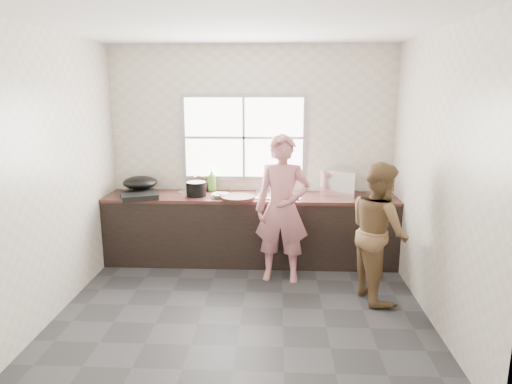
{
  "coord_description": "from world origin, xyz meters",
  "views": [
    {
      "loc": [
        0.33,
        -4.22,
        2.15
      ],
      "look_at": [
        0.1,
        0.65,
        1.05
      ],
      "focal_mm": 32.0,
      "sensor_mm": 36.0,
      "label": 1
    }
  ],
  "objects_px": {
    "bowl_mince": "(220,195)",
    "bowl_crabs": "(284,195)",
    "woman": "(282,214)",
    "wok": "(140,183)",
    "cutting_board": "(238,198)",
    "pot_lid_right": "(187,192)",
    "plate_food": "(197,195)",
    "bottle_brown_tall": "(195,184)",
    "pot_lid_left": "(140,196)",
    "bowl_held": "(287,197)",
    "dish_rack": "(340,182)",
    "person_side": "(379,231)",
    "black_pot": "(196,189)",
    "bottle_brown_short": "(203,184)",
    "bottle_green": "(212,180)",
    "burner": "(139,195)",
    "glass_jar": "(199,190)"
  },
  "relations": [
    {
      "from": "bottle_green",
      "to": "glass_jar",
      "type": "relative_size",
      "value": 3.0
    },
    {
      "from": "black_pot",
      "to": "plate_food",
      "type": "height_order",
      "value": "black_pot"
    },
    {
      "from": "cutting_board",
      "to": "pot_lid_right",
      "type": "relative_size",
      "value": 1.74
    },
    {
      "from": "bowl_crabs",
      "to": "wok",
      "type": "bearing_deg",
      "value": 175.5
    },
    {
      "from": "burner",
      "to": "dish_rack",
      "type": "distance_m",
      "value": 2.49
    },
    {
      "from": "bowl_mince",
      "to": "pot_lid_left",
      "type": "bearing_deg",
      "value": 178.47
    },
    {
      "from": "woman",
      "to": "bottle_green",
      "type": "height_order",
      "value": "woman"
    },
    {
      "from": "bowl_mince",
      "to": "dish_rack",
      "type": "height_order",
      "value": "dish_rack"
    },
    {
      "from": "cutting_board",
      "to": "bottle_brown_tall",
      "type": "bearing_deg",
      "value": 143.25
    },
    {
      "from": "wok",
      "to": "dish_rack",
      "type": "height_order",
      "value": "dish_rack"
    },
    {
      "from": "plate_food",
      "to": "bowl_mince",
      "type": "bearing_deg",
      "value": -18.63
    },
    {
      "from": "bowl_held",
      "to": "bottle_brown_short",
      "type": "relative_size",
      "value": 1.14
    },
    {
      "from": "black_pot",
      "to": "bottle_brown_tall",
      "type": "distance_m",
      "value": 0.3
    },
    {
      "from": "dish_rack",
      "to": "bottle_brown_short",
      "type": "bearing_deg",
      "value": -163.2
    },
    {
      "from": "bowl_mince",
      "to": "bowl_crabs",
      "type": "xyz_separation_m",
      "value": [
        0.77,
        0.03,
        0.0
      ]
    },
    {
      "from": "wok",
      "to": "bottle_brown_tall",
      "type": "bearing_deg",
      "value": 15.07
    },
    {
      "from": "person_side",
      "to": "wok",
      "type": "distance_m",
      "value": 2.98
    },
    {
      "from": "bottle_green",
      "to": "bottle_brown_short",
      "type": "height_order",
      "value": "bottle_green"
    },
    {
      "from": "bowl_crabs",
      "to": "bottle_green",
      "type": "xyz_separation_m",
      "value": [
        -0.93,
        0.32,
        0.12
      ]
    },
    {
      "from": "person_side",
      "to": "burner",
      "type": "bearing_deg",
      "value": 60.77
    },
    {
      "from": "bowl_mince",
      "to": "bowl_held",
      "type": "distance_m",
      "value": 0.82
    },
    {
      "from": "dish_rack",
      "to": "woman",
      "type": "bearing_deg",
      "value": -116.95
    },
    {
      "from": "person_side",
      "to": "pot_lid_right",
      "type": "distance_m",
      "value": 2.48
    },
    {
      "from": "bottle_green",
      "to": "bottle_brown_tall",
      "type": "bearing_deg",
      "value": 180.0
    },
    {
      "from": "pot_lid_right",
      "to": "burner",
      "type": "bearing_deg",
      "value": -148.0
    },
    {
      "from": "bottle_green",
      "to": "dish_rack",
      "type": "bearing_deg",
      "value": -4.74
    },
    {
      "from": "pot_lid_left",
      "to": "bowl_mince",
      "type": "bearing_deg",
      "value": -1.53
    },
    {
      "from": "bowl_mince",
      "to": "glass_jar",
      "type": "relative_size",
      "value": 2.0
    },
    {
      "from": "woman",
      "to": "bowl_held",
      "type": "relative_size",
      "value": 7.59
    },
    {
      "from": "bottle_brown_tall",
      "to": "pot_lid_right",
      "type": "relative_size",
      "value": 0.75
    },
    {
      "from": "woman",
      "to": "dish_rack",
      "type": "relative_size",
      "value": 3.74
    },
    {
      "from": "person_side",
      "to": "bottle_brown_tall",
      "type": "height_order",
      "value": "person_side"
    },
    {
      "from": "woman",
      "to": "bottle_green",
      "type": "bearing_deg",
      "value": 146.22
    },
    {
      "from": "cutting_board",
      "to": "bowl_mince",
      "type": "distance_m",
      "value": 0.24
    },
    {
      "from": "bottle_brown_short",
      "to": "glass_jar",
      "type": "bearing_deg",
      "value": -94.71
    },
    {
      "from": "burner",
      "to": "pot_lid_right",
      "type": "bearing_deg",
      "value": 32.0
    },
    {
      "from": "cutting_board",
      "to": "bowl_crabs",
      "type": "xyz_separation_m",
      "value": [
        0.55,
        0.12,
        0.01
      ]
    },
    {
      "from": "bowl_held",
      "to": "pot_lid_right",
      "type": "relative_size",
      "value": 0.89
    },
    {
      "from": "woman",
      "to": "person_side",
      "type": "bearing_deg",
      "value": -15.73
    },
    {
      "from": "dish_rack",
      "to": "plate_food",
      "type": "bearing_deg",
      "value": -154.98
    },
    {
      "from": "woman",
      "to": "wok",
      "type": "relative_size",
      "value": 3.68
    },
    {
      "from": "bowl_held",
      "to": "person_side",
      "type": "bearing_deg",
      "value": -39.09
    },
    {
      "from": "cutting_board",
      "to": "bowl_mince",
      "type": "height_order",
      "value": "bowl_mince"
    },
    {
      "from": "woman",
      "to": "pot_lid_left",
      "type": "bearing_deg",
      "value": 172.59
    },
    {
      "from": "person_side",
      "to": "bottle_brown_short",
      "type": "height_order",
      "value": "person_side"
    },
    {
      "from": "cutting_board",
      "to": "glass_jar",
      "type": "bearing_deg",
      "value": 154.02
    },
    {
      "from": "cutting_board",
      "to": "wok",
      "type": "bearing_deg",
      "value": 168.35
    },
    {
      "from": "bowl_crabs",
      "to": "bottle_brown_tall",
      "type": "distance_m",
      "value": 1.19
    },
    {
      "from": "black_pot",
      "to": "pot_lid_right",
      "type": "relative_size",
      "value": 1.06
    },
    {
      "from": "woman",
      "to": "black_pot",
      "type": "height_order",
      "value": "woman"
    }
  ]
}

